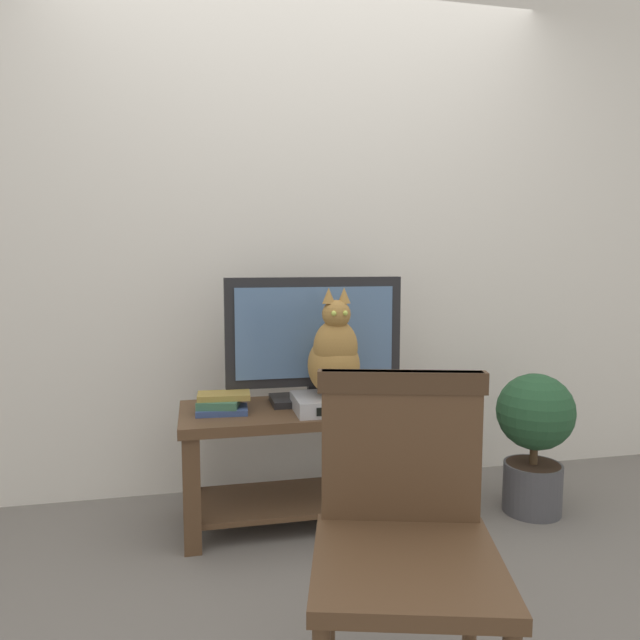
{
  "coord_description": "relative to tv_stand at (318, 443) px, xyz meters",
  "views": [
    {
      "loc": [
        -0.53,
        -1.85,
        1.19
      ],
      "look_at": [
        -0.01,
        0.58,
        0.92
      ],
      "focal_mm": 32.39,
      "sensor_mm": 36.0,
      "label": 1
    }
  ],
  "objects": [
    {
      "name": "book_stack",
      "position": [
        -0.43,
        -0.01,
        0.21
      ],
      "size": [
        0.24,
        0.18,
        0.08
      ],
      "color": "#33477A",
      "rests_on": "tv_stand"
    },
    {
      "name": "tv",
      "position": [
        0.0,
        0.07,
        0.47
      ],
      "size": [
        0.81,
        0.2,
        0.58
      ],
      "color": "black",
      "rests_on": "tv_stand"
    },
    {
      "name": "cat",
      "position": [
        0.05,
        -0.1,
        0.41
      ],
      "size": [
        0.22,
        0.33,
        0.47
      ],
      "color": "olive",
      "rests_on": "media_box"
    },
    {
      "name": "tv_stand",
      "position": [
        0.0,
        0.0,
        0.0
      ],
      "size": [
        1.21,
        0.48,
        0.53
      ],
      "color": "#513823",
      "rests_on": "ground"
    },
    {
      "name": "back_wall",
      "position": [
        0.01,
        0.5,
        1.04
      ],
      "size": [
        7.0,
        0.12,
        2.8
      ],
      "primitive_type": "cube",
      "color": "silver",
      "rests_on": "ground"
    },
    {
      "name": "ground_plane",
      "position": [
        0.01,
        -0.63,
        -0.36
      ],
      "size": [
        12.0,
        12.0,
        0.0
      ],
      "primitive_type": "plane",
      "color": "slate"
    },
    {
      "name": "media_box",
      "position": [
        0.05,
        -0.08,
        0.2
      ],
      "size": [
        0.35,
        0.27,
        0.07
      ],
      "color": "#ADADB2",
      "rests_on": "tv_stand"
    },
    {
      "name": "wooden_chair",
      "position": [
        -0.01,
        -1.13,
        0.16
      ],
      "size": [
        0.56,
        0.56,
        0.88
      ],
      "color": "#513823",
      "rests_on": "ground"
    },
    {
      "name": "potted_plant",
      "position": [
        1.0,
        -0.14,
        0.02
      ],
      "size": [
        0.35,
        0.35,
        0.66
      ],
      "color": "#47474C",
      "rests_on": "ground"
    }
  ]
}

